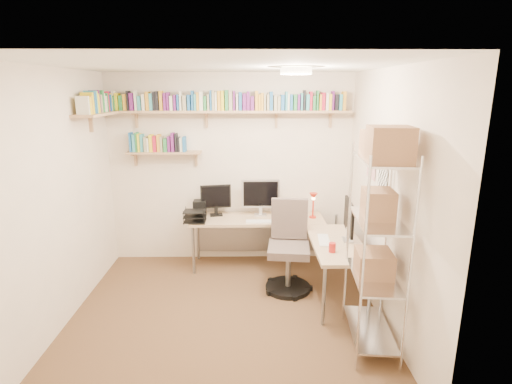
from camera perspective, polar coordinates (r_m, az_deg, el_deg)
The scene contains 6 objects.
ground at distance 4.39m, azimuth -4.32°, elevation -17.04°, with size 3.20×3.20×0.00m, color #4B2D20.
room_shell at distance 3.82m, azimuth -4.69°, elevation 3.18°, with size 3.24×3.04×2.52m.
wall_shelves at distance 5.09m, azimuth -8.72°, elevation 11.31°, with size 3.12×1.09×0.80m.
corner_desk at distance 4.99m, azimuth 1.66°, elevation -4.61°, with size 2.05×1.72×1.16m.
office_chair at distance 4.73m, azimuth 4.68°, elevation -8.62°, with size 0.55×0.56×1.05m.
wire_rack at distance 3.54m, azimuth 17.25°, elevation -1.64°, with size 0.45×0.82×2.02m.
Camera 1 is at (0.26, -3.74, 2.30)m, focal length 28.00 mm.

